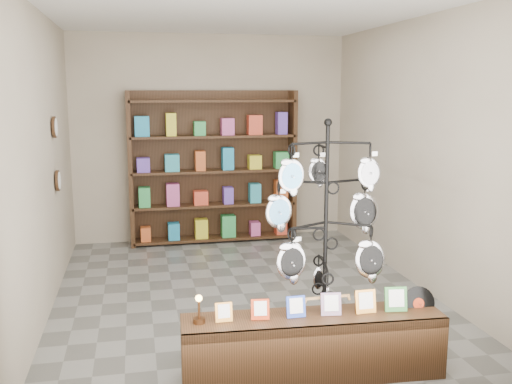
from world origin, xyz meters
TOP-DOWN VIEW (x-y plane):
  - ground at (0.00, 0.00)m, footprint 5.00×5.00m
  - room_envelope at (0.00, 0.00)m, footprint 5.00×5.00m
  - display_tree at (0.38, -1.58)m, footprint 1.02×0.89m
  - front_shelf at (0.19, -1.91)m, footprint 2.05×0.53m
  - back_shelving at (0.00, 2.30)m, footprint 2.42×0.36m
  - wall_clocks at (-1.97, 0.80)m, footprint 0.03×0.24m

SIDE VIEW (x-z plane):
  - ground at x=0.00m, z-range 0.00..0.00m
  - front_shelf at x=0.19m, z-range -0.11..0.61m
  - back_shelving at x=0.00m, z-range -0.07..2.13m
  - display_tree at x=0.38m, z-range 0.15..2.14m
  - wall_clocks at x=-1.97m, z-range 1.08..1.92m
  - room_envelope at x=0.00m, z-range -0.65..4.35m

